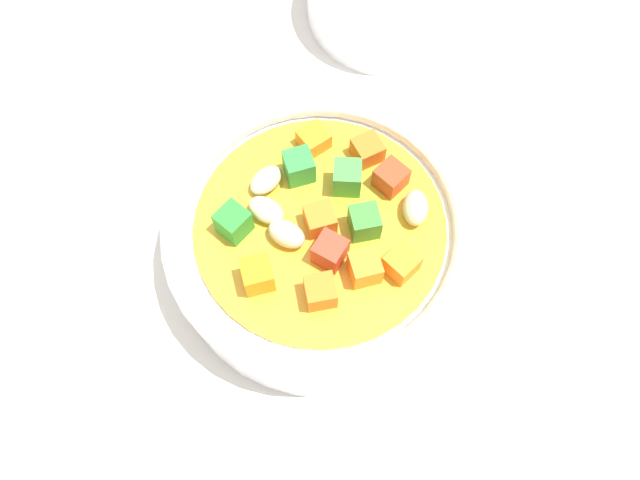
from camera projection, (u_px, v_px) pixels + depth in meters
ground_plane at (320, 262)px, 46.41cm from camera, size 140.00×140.00×2.00cm
soup_bowl_main at (320, 237)px, 42.42cm from camera, size 20.48×20.48×7.38cm
spoon at (108, 287)px, 44.04cm from camera, size 16.64×19.32×0.99cm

